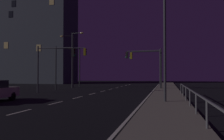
# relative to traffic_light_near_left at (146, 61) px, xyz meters

# --- Properties ---
(ground_plane) EXTENTS (112.00, 112.00, 0.00)m
(ground_plane) POSITION_rel_traffic_light_near_left_xyz_m (-4.76, -12.91, -3.93)
(ground_plane) COLOR black
(ground_plane) RESTS_ON ground
(sidewalk_right) EXTENTS (2.91, 77.00, 0.14)m
(sidewalk_right) POSITION_rel_traffic_light_near_left_xyz_m (2.78, -12.91, -3.86)
(sidewalk_right) COLOR gray
(sidewalk_right) RESTS_ON ground
(lane_markings_center) EXTENTS (0.14, 50.00, 0.01)m
(lane_markings_center) POSITION_rel_traffic_light_near_left_xyz_m (-4.76, -9.41, -3.92)
(lane_markings_center) COLOR silver
(lane_markings_center) RESTS_ON ground
(lane_edge_line) EXTENTS (0.14, 53.00, 0.01)m
(lane_edge_line) POSITION_rel_traffic_light_near_left_xyz_m (1.07, -7.91, -3.92)
(lane_edge_line) COLOR silver
(lane_edge_line) RESTS_ON ground
(traffic_light_near_left) EXTENTS (4.36, 0.64, 5.34)m
(traffic_light_near_left) POSITION_rel_traffic_light_near_left_xyz_m (0.00, 0.00, 0.00)
(traffic_light_near_left) COLOR #38383D
(traffic_light_near_left) RESTS_ON sidewalk_right
(traffic_light_mid_right) EXTENTS (4.39, 0.48, 5.14)m
(traffic_light_mid_right) POSITION_rel_traffic_light_near_left_xyz_m (-9.12, -9.39, -0.28)
(traffic_light_mid_right) COLOR #38383D
(traffic_light_mid_right) RESTS_ON ground
(traffic_light_far_right) EXTENTS (5.19, 0.72, 5.50)m
(traffic_light_far_right) POSITION_rel_traffic_light_near_left_xyz_m (-0.22, 0.40, 0.15)
(traffic_light_far_right) COLOR #38383D
(traffic_light_far_right) RESTS_ON sidewalk_right
(traffic_light_mid_left) EXTENTS (4.23, 0.67, 5.73)m
(traffic_light_mid_left) POSITION_rel_traffic_light_near_left_xyz_m (-9.71, -4.31, 0.11)
(traffic_light_mid_left) COLOR #2D3033
(traffic_light_mid_left) RESTS_ON ground
(street_lamp_corner) EXTENTS (1.75, 1.54, 7.92)m
(street_lamp_corner) POSITION_rel_traffic_light_near_left_xyz_m (2.39, -16.12, 0.95)
(street_lamp_corner) COLOR #38383D
(street_lamp_corner) RESTS_ON sidewalk_right
(street_lamp_mid_block) EXTENTS (1.48, 1.37, 6.52)m
(street_lamp_mid_block) POSITION_rel_traffic_light_near_left_xyz_m (-11.41, 2.99, 0.04)
(street_lamp_mid_block) COLOR #2D3033
(street_lamp_mid_block) RESTS_ON ground
(street_lamp_median) EXTENTS (2.16, 0.86, 8.45)m
(street_lamp_median) POSITION_rel_traffic_light_near_left_xyz_m (-10.99, 0.37, 1.09)
(street_lamp_median) COLOR #38383D
(street_lamp_median) RESTS_ON ground
(street_lamp_across_street) EXTENTS (1.95, 0.96, 8.24)m
(street_lamp_across_street) POSITION_rel_traffic_light_near_left_xyz_m (-11.84, 1.29, 0.96)
(street_lamp_across_street) COLOR #38383D
(street_lamp_across_street) RESTS_ON ground
(barrier_fence) EXTENTS (0.09, 23.44, 0.98)m
(barrier_fence) POSITION_rel_traffic_light_near_left_xyz_m (4.08, -20.73, -3.05)
(barrier_fence) COLOR #59595E
(barrier_fence) RESTS_ON sidewalk_right
(building_distant) EXTENTS (17.43, 8.49, 26.23)m
(building_distant) POSITION_rel_traffic_light_near_left_xyz_m (-27.73, 17.61, 9.19)
(building_distant) COLOR #3D424C
(building_distant) RESTS_ON ground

